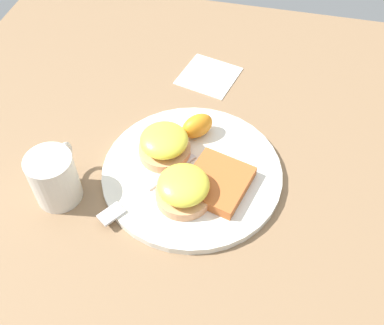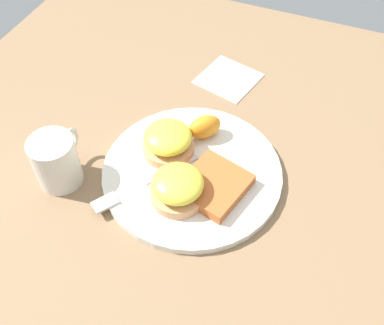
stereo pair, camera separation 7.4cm
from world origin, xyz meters
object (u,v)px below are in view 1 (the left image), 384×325
Objects in this scene: sandwich_benedict_right at (184,189)px; cup at (55,178)px; hashbrown_patty at (217,182)px; orange_wedge at (197,126)px; sandwich_benedict_left at (164,144)px; fork at (144,191)px.

cup is (-0.03, 0.20, 0.01)m from sandwich_benedict_right.
hashbrown_patty is 1.72× the size of orange_wedge.
orange_wedge is (0.14, 0.01, -0.00)m from sandwich_benedict_right.
sandwich_benedict_left reaches higher than hashbrown_patty.
sandwich_benedict_left reaches higher than orange_wedge.
sandwich_benedict_right is at bearing -147.02° from sandwich_benedict_left.
orange_wedge is 0.57× the size of cup.
sandwich_benedict_right is 1.50× the size of orange_wedge.
hashbrown_patty is at bearing -70.58° from fork.
hashbrown_patty is 0.60× the size of fork.
orange_wedge reaches higher than fork.
hashbrown_patty is at bearing -151.57° from orange_wedge.
cup reaches higher than fork.
orange_wedge is at bearing -21.22° from fork.
orange_wedge is (0.11, 0.06, 0.01)m from hashbrown_patty.
sandwich_benedict_left and sandwich_benedict_right have the same top height.
hashbrown_patty is (-0.05, -0.10, -0.02)m from sandwich_benedict_left.
sandwich_benedict_left is 0.86× the size of cup.
orange_wedge reaches higher than hashbrown_patty.
sandwich_benedict_left is 0.09m from fork.
sandwich_benedict_right is at bearing -86.79° from fork.
sandwich_benedict_left reaches higher than fork.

